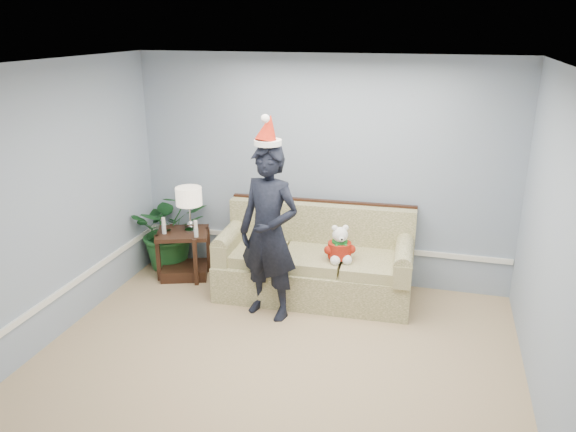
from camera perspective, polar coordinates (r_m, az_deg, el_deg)
The scene contains 10 objects.
room_shell at distance 4.35m, azimuth -3.49°, elevation -3.46°, with size 4.54×5.04×2.74m.
wainscot_trim at distance 6.13m, azimuth -10.30°, elevation -6.00°, with size 4.49×4.99×0.06m.
sofa at distance 6.54m, azimuth 2.78°, elevation -4.85°, with size 2.24×1.03×1.03m.
side_table at distance 7.12m, azimuth -10.50°, elevation -4.30°, with size 0.75×0.69×0.59m.
table_lamp at distance 6.83m, azimuth -10.04°, elevation 1.79°, with size 0.31×0.31×0.56m.
candle_pair at distance 6.84m, azimuth -10.95°, elevation -1.18°, with size 0.47×0.05×0.20m.
houseplant at distance 7.32m, azimuth -11.85°, elevation -1.27°, with size 0.94×0.81×1.04m, color #1D5526.
man at distance 5.84m, azimuth -1.95°, elevation -1.75°, with size 0.69×0.45×1.88m, color black.
santa_hat at distance 5.57m, azimuth -2.03°, elevation 8.63°, with size 0.36×0.39×0.33m.
teddy_bear at distance 6.14m, azimuth 5.24°, elevation -3.24°, with size 0.33×0.33×0.42m.
Camera 1 is at (1.31, -3.80, 3.01)m, focal length 35.00 mm.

